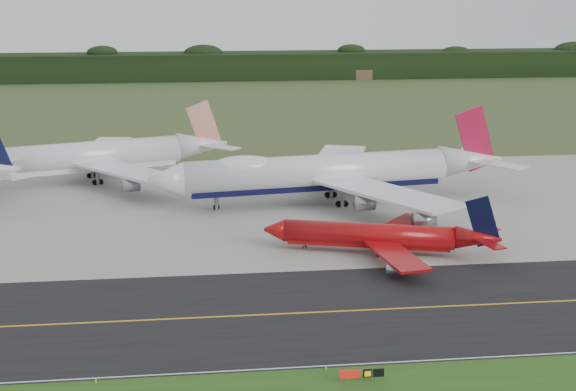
# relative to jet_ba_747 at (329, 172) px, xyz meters

# --- Properties ---
(ground) EXTENTS (600.00, 600.00, 0.00)m
(ground) POSITION_rel_jet_ba_747_xyz_m (-9.04, -50.94, -6.30)
(ground) COLOR #3D5226
(ground) RESTS_ON ground
(taxiway) EXTENTS (400.00, 32.00, 0.02)m
(taxiway) POSITION_rel_jet_ba_747_xyz_m (-9.04, -54.94, -6.29)
(taxiway) COLOR black
(taxiway) RESTS_ON ground
(apron) EXTENTS (400.00, 78.00, 0.01)m
(apron) POSITION_rel_jet_ba_747_xyz_m (-9.04, 0.06, -6.30)
(apron) COLOR gray
(apron) RESTS_ON ground
(taxiway_centreline) EXTENTS (400.00, 0.40, 0.00)m
(taxiway_centreline) POSITION_rel_jet_ba_747_xyz_m (-9.04, -54.94, -6.27)
(taxiway_centreline) COLOR orange
(taxiway_centreline) RESTS_ON taxiway
(taxiway_edge_line) EXTENTS (400.00, 0.25, 0.00)m
(taxiway_edge_line) POSITION_rel_jet_ba_747_xyz_m (-9.04, -70.44, -6.27)
(taxiway_edge_line) COLOR silver
(taxiway_edge_line) RESTS_ON taxiway
(horizon_treeline) EXTENTS (700.00, 25.00, 12.00)m
(horizon_treeline) POSITION_rel_jet_ba_747_xyz_m (-9.04, 222.83, -0.83)
(horizon_treeline) COLOR black
(horizon_treeline) RESTS_ON ground
(jet_ba_747) EXTENTS (73.64, 60.49, 18.52)m
(jet_ba_747) POSITION_rel_jet_ba_747_xyz_m (0.00, 0.00, 0.00)
(jet_ba_747) COLOR silver
(jet_ba_747) RESTS_ON ground
(jet_red_737) EXTENTS (37.79, 30.12, 10.37)m
(jet_red_737) POSITION_rel_jet_ba_747_xyz_m (3.33, -31.92, -3.43)
(jet_red_737) COLOR #990B0D
(jet_red_737) RESTS_ON ground
(jet_star_tail) EXTENTS (62.04, 50.68, 16.65)m
(jet_star_tail) POSITION_rel_jet_ba_747_xyz_m (-48.91, 23.89, -0.75)
(jet_star_tail) COLOR silver
(jet_star_tail) RESTS_ON ground
(taxiway_sign) EXTENTS (4.86, 0.23, 1.62)m
(taxiway_sign) POSITION_rel_jet_ba_747_xyz_m (-8.78, -74.94, -5.16)
(taxiway_sign) COLOR slate
(taxiway_sign) RESTS_ON ground
(edge_marker_left) EXTENTS (0.16, 0.16, 0.50)m
(edge_marker_left) POSITION_rel_jet_ba_747_xyz_m (-37.69, -71.44, -6.05)
(edge_marker_left) COLOR yellow
(edge_marker_left) RESTS_ON ground
(edge_marker_center) EXTENTS (0.16, 0.16, 0.50)m
(edge_marker_center) POSITION_rel_jet_ba_747_xyz_m (-12.16, -71.44, -6.05)
(edge_marker_center) COLOR yellow
(edge_marker_center) RESTS_ON ground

